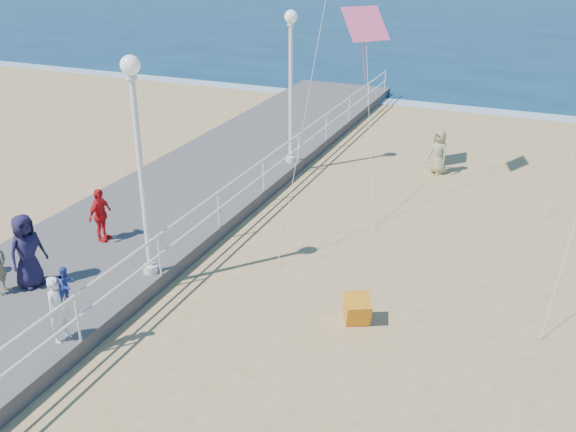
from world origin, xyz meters
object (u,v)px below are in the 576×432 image
at_px(woman_holding_toddler, 59,309).
at_px(box_kite, 357,311).
at_px(lamp_post_far, 291,72).
at_px(spectator_4, 27,251).
at_px(toddler_held, 66,285).
at_px(spectator_3, 100,215).
at_px(lamp_post_mid, 138,147).
at_px(beach_walker_c, 439,152).

distance_m(woman_holding_toddler, box_kite, 6.39).
xyz_separation_m(lamp_post_far, woman_holding_toddler, (-0.05, -12.10, -2.53)).
relative_size(spectator_4, box_kite, 3.04).
bearing_deg(spectator_4, lamp_post_far, 1.58).
xyz_separation_m(toddler_held, spectator_3, (-2.33, 3.98, -0.51)).
relative_size(lamp_post_far, woman_holding_toddler, 3.63).
relative_size(lamp_post_mid, lamp_post_far, 1.00).
xyz_separation_m(lamp_post_far, beach_walker_c, (5.00, 1.95, -2.86)).
height_order(lamp_post_mid, lamp_post_far, same).
bearing_deg(spectator_3, lamp_post_mid, -115.39).
height_order(toddler_held, beach_walker_c, toddler_held).
height_order(spectator_3, spectator_4, spectator_4).
bearing_deg(spectator_4, toddler_held, -106.05).
relative_size(woman_holding_toddler, beach_walker_c, 0.91).
bearing_deg(toddler_held, woman_holding_toddler, 140.13).
bearing_deg(toddler_held, lamp_post_mid, 7.07).
distance_m(lamp_post_far, toddler_held, 12.12).
height_order(spectator_3, beach_walker_c, spectator_3).
height_order(lamp_post_mid, beach_walker_c, lamp_post_mid).
xyz_separation_m(woman_holding_toddler, beach_walker_c, (5.05, 14.05, -0.33)).
distance_m(woman_holding_toddler, spectator_4, 2.66).
bearing_deg(spectator_3, toddler_held, -150.33).
height_order(lamp_post_far, spectator_3, lamp_post_far).
height_order(lamp_post_mid, spectator_4, lamp_post_mid).
distance_m(lamp_post_far, woman_holding_toddler, 12.36).
relative_size(spectator_3, spectator_4, 0.82).
height_order(lamp_post_far, spectator_4, lamp_post_far).
xyz_separation_m(lamp_post_mid, box_kite, (5.20, 0.44, -3.36)).
bearing_deg(beach_walker_c, toddler_held, -73.34).
distance_m(toddler_held, spectator_4, 2.72).
relative_size(lamp_post_mid, spectator_4, 2.92).
distance_m(spectator_4, box_kite, 7.79).
bearing_deg(spectator_3, box_kite, -95.18).
distance_m(spectator_3, box_kite, 7.50).
bearing_deg(box_kite, beach_walker_c, 63.44).
height_order(toddler_held, box_kite, toddler_held).
bearing_deg(woman_holding_toddler, lamp_post_mid, 4.20).
height_order(lamp_post_mid, toddler_held, lamp_post_mid).
relative_size(spectator_3, box_kite, 2.48).
bearing_deg(box_kite, spectator_4, 167.77).
relative_size(lamp_post_mid, beach_walker_c, 3.31).
height_order(woman_holding_toddler, spectator_4, spectator_4).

